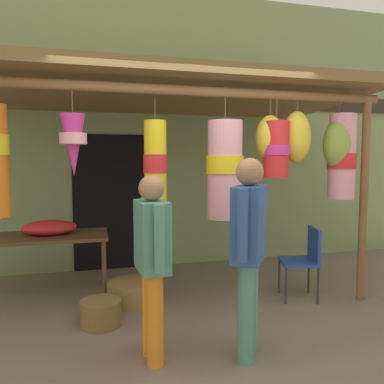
{
  "coord_description": "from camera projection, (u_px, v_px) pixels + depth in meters",
  "views": [
    {
      "loc": [
        -0.89,
        -3.47,
        1.63
      ],
      "look_at": [
        0.31,
        1.16,
        1.22
      ],
      "focal_mm": 35.16,
      "sensor_mm": 36.0,
      "label": 1
    }
  ],
  "objects": [
    {
      "name": "market_stall_canopy",
      "position": [
        179.0,
        114.0,
        4.48
      ],
      "size": [
        4.77,
        2.63,
        2.56
      ],
      "color": "brown",
      "rests_on": "ground_plane"
    },
    {
      "name": "shop_facade",
      "position": [
        153.0,
        131.0,
        5.76
      ],
      "size": [
        9.21,
        0.29,
        4.14
      ],
      "color": "#7A9360",
      "rests_on": "ground_plane"
    },
    {
      "name": "folding_chair",
      "position": [
        305.0,
        256.0,
        4.39
      ],
      "size": [
        0.49,
        0.49,
        0.84
      ],
      "color": "#2347A8",
      "rests_on": "ground_plane"
    },
    {
      "name": "wicker_basket_by_table",
      "position": [
        101.0,
        313.0,
        3.7
      ],
      "size": [
        0.4,
        0.4,
        0.25
      ],
      "primitive_type": "cylinder",
      "color": "brown",
      "rests_on": "ground_plane"
    },
    {
      "name": "wicker_basket_spare",
      "position": [
        131.0,
        292.0,
        4.27
      ],
      "size": [
        0.53,
        0.53,
        0.25
      ],
      "primitive_type": "cylinder",
      "color": "olive",
      "rests_on": "ground_plane"
    },
    {
      "name": "vendor_in_orange",
      "position": [
        249.0,
        242.0,
        3.03
      ],
      "size": [
        0.41,
        0.51,
        1.65
      ],
      "color": "#4C8E7A",
      "rests_on": "ground_plane"
    },
    {
      "name": "display_table",
      "position": [
        42.0,
        241.0,
        4.41
      ],
      "size": [
        1.5,
        0.71,
        0.75
      ],
      "color": "brown",
      "rests_on": "ground_plane"
    },
    {
      "name": "flower_heap_on_table",
      "position": [
        50.0,
        227.0,
        4.44
      ],
      "size": [
        0.62,
        0.44,
        0.17
      ],
      "color": "red",
      "rests_on": "display_table"
    },
    {
      "name": "ground_plane",
      "position": [
        191.0,
        325.0,
        3.7
      ],
      "size": [
        30.0,
        30.0,
        0.0
      ],
      "primitive_type": "plane",
      "color": "#756656"
    },
    {
      "name": "shopper_by_bananas",
      "position": [
        152.0,
        254.0,
        3.0
      ],
      "size": [
        0.25,
        0.59,
        1.51
      ],
      "color": "orange",
      "rests_on": "ground_plane"
    }
  ]
}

